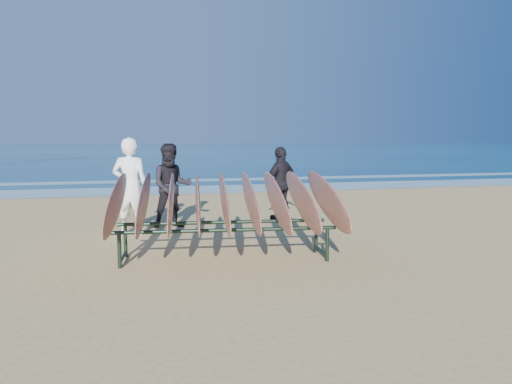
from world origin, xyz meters
TOP-DOWN VIEW (x-y plane):
  - ground at (0.00, 0.00)m, footprint 120.00×120.00m
  - ocean at (0.00, 55.00)m, footprint 160.00×160.00m
  - foam_near at (0.00, 10.00)m, footprint 160.00×160.00m
  - foam_far at (0.00, 13.50)m, footprint 160.00×160.00m
  - surfboard_rack at (-0.57, 0.41)m, footprint 3.41×2.87m
  - person_white at (-1.94, 2.66)m, footprint 0.75×0.59m
  - person_dark_a at (-1.16, 3.18)m, footprint 0.82×0.64m
  - person_dark_b at (1.24, 3.61)m, footprint 1.00×0.83m

SIDE VIEW (x-z plane):
  - ground at x=0.00m, z-range 0.00..0.00m
  - ocean at x=0.00m, z-range 0.01..0.01m
  - foam_far at x=0.00m, z-range 0.01..0.01m
  - foam_near at x=0.00m, z-range 0.01..0.01m
  - person_dark_b at x=1.24m, z-range 0.00..1.59m
  - person_dark_a at x=-1.16m, z-range 0.00..1.68m
  - surfboard_rack at x=-0.57m, z-range 0.17..1.56m
  - person_white at x=-1.94m, z-range 0.00..1.80m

